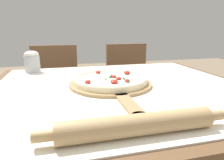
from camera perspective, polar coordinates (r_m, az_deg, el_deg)
The scene contains 8 objects.
dining_table at distance 0.92m, azimuth 2.40°, elevation -8.72°, with size 1.15×1.03×0.77m.
towel_cloth at distance 0.88m, azimuth 2.48°, elevation -1.73°, with size 1.07×0.95×0.00m.
pizza_peel at distance 0.86m, azimuth -0.13°, elevation -1.40°, with size 0.36×0.56×0.01m.
pizza at distance 0.88m, azimuth -0.46°, elevation 0.16°, with size 0.32×0.32×0.03m.
rolling_pin at distance 0.48m, azimuth 7.25°, elevation -12.56°, with size 0.47×0.05×0.05m.
chair_left at distance 1.75m, azimuth -15.61°, elevation -2.96°, with size 0.40×0.40×0.88m.
chair_right at distance 1.85m, azimuth 4.83°, elevation -1.57°, with size 0.40×0.40×0.88m.
flour_cup at distance 1.22m, azimuth -21.87°, elevation 4.94°, with size 0.08×0.08×0.12m.
Camera 1 is at (-0.24, -0.81, 1.02)m, focal length 32.00 mm.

